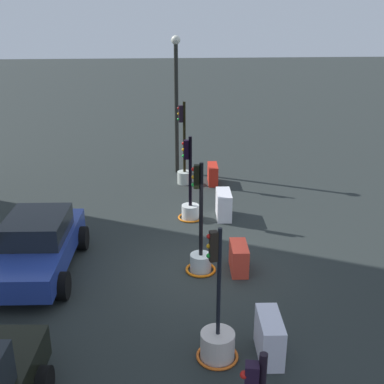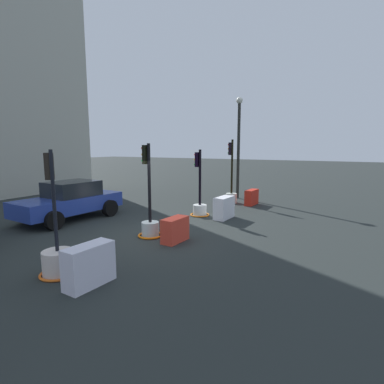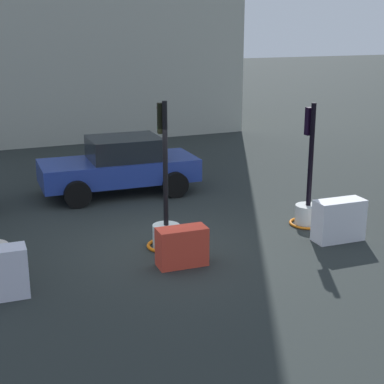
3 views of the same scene
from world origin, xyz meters
name	(u,v)px [view 3 (image 3 of 3)]	position (x,y,z in m)	size (l,w,h in m)	color
ground_plane	(165,247)	(0.00, 0.00, 0.00)	(120.00, 120.00, 0.00)	#252B2A
traffic_light_2	(166,223)	(0.02, -0.02, 0.54)	(0.83, 0.83, 3.06)	silver
traffic_light_3	(308,203)	(3.55, 0.02, 0.53)	(0.84, 0.84, 2.84)	silver
construction_barrier_2	(182,247)	(-0.05, -1.05, 0.38)	(0.98, 0.48, 0.77)	red
construction_barrier_3	(339,220)	(3.57, -1.12, 0.45)	(1.11, 0.52, 0.91)	silver
car_blue_estate	(120,165)	(0.32, 4.30, 0.78)	(4.31, 2.27, 1.55)	#243A94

